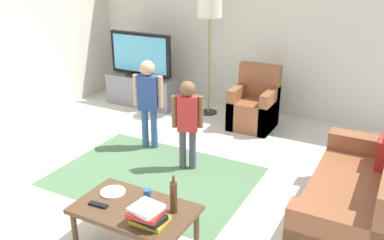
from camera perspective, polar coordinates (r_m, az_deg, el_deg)
ground at (r=4.52m, az=-3.63°, el=-10.20°), size 7.80×7.80×0.00m
wall_back at (r=6.66m, az=9.96°, el=12.42°), size 6.00×0.12×2.70m
area_rug at (r=4.89m, az=-5.12°, el=-7.53°), size 2.20×1.60×0.01m
tv_stand at (r=7.09m, az=-6.64°, el=3.97°), size 1.20×0.44×0.50m
tv at (r=6.92m, az=-6.96°, el=8.69°), size 1.10×0.28×0.71m
couch at (r=4.18m, az=22.16°, el=-10.17°), size 0.80×1.80×0.86m
armchair at (r=6.19m, az=8.44°, el=1.73°), size 0.60×0.60×0.90m
floor_lamp at (r=6.38m, az=2.40°, el=14.09°), size 0.36×0.36×1.78m
child_near_tv at (r=5.34m, az=-5.91°, el=3.17°), size 0.38×0.19×1.16m
child_center at (r=4.78m, az=-0.61°, el=0.35°), size 0.33×0.21×1.07m
coffee_table at (r=3.62m, az=-7.73°, el=-12.26°), size 1.00×0.60×0.42m
book_stack at (r=3.36m, az=-5.97°, el=-12.60°), size 0.29×0.25×0.15m
bottle at (r=3.44m, az=-2.49°, el=-10.31°), size 0.06×0.06×0.33m
tv_remote at (r=3.66m, az=-12.53°, el=-11.10°), size 0.17×0.06×0.02m
soda_can at (r=3.62m, az=-6.05°, el=-10.14°), size 0.07×0.07×0.12m
plate at (r=3.81m, az=-10.63°, el=-9.53°), size 0.22×0.22×0.02m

